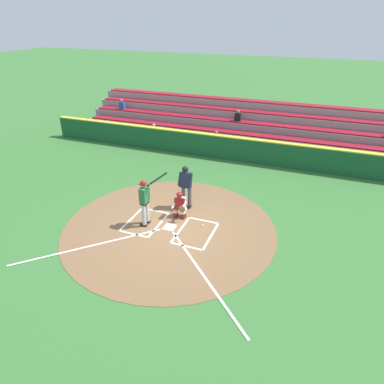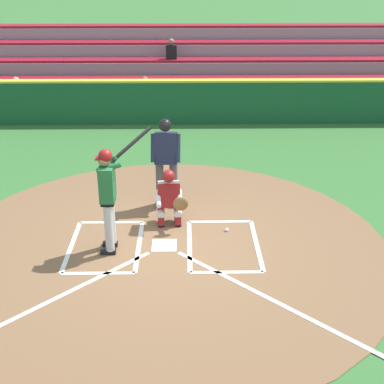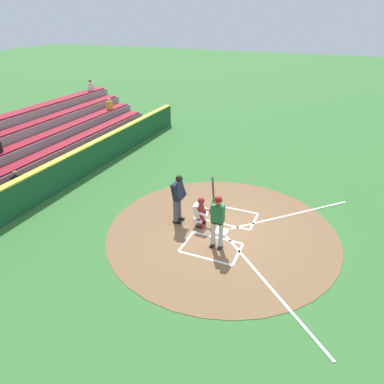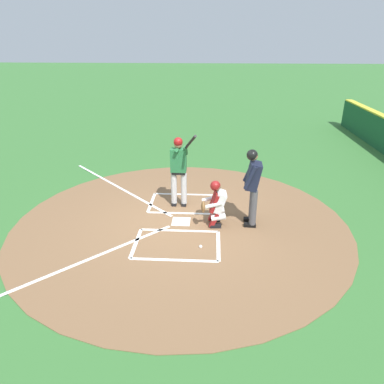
{
  "view_description": "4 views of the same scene",
  "coord_description": "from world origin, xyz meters",
  "px_view_note": "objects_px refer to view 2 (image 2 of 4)",
  "views": [
    {
      "loc": [
        -4.72,
        9.92,
        7.2
      ],
      "look_at": [
        -0.59,
        -0.82,
        1.22
      ],
      "focal_mm": 32.25,
      "sensor_mm": 36.0,
      "label": 1
    },
    {
      "loc": [
        -0.37,
        8.45,
        4.84
      ],
      "look_at": [
        -0.49,
        0.29,
        1.18
      ],
      "focal_mm": 50.97,
      "sensor_mm": 36.0,
      "label": 2
    },
    {
      "loc": [
        9.86,
        3.03,
        6.87
      ],
      "look_at": [
        -0.29,
        -1.25,
        1.16
      ],
      "focal_mm": 32.77,
      "sensor_mm": 36.0,
      "label": 3
    },
    {
      "loc": [
        -7.68,
        -0.72,
        4.13
      ],
      "look_at": [
        -0.37,
        -0.29,
        0.97
      ],
      "focal_mm": 33.37,
      "sensor_mm": 36.0,
      "label": 4
    }
  ],
  "objects_px": {
    "catcher": "(170,197)",
    "batter": "(108,193)",
    "baseball": "(227,230)",
    "plate_umpire": "(166,157)"
  },
  "relations": [
    {
      "from": "catcher",
      "to": "batter",
      "type": "bearing_deg",
      "value": 43.65
    },
    {
      "from": "catcher",
      "to": "baseball",
      "type": "relative_size",
      "value": 15.27
    },
    {
      "from": "catcher",
      "to": "baseball",
      "type": "distance_m",
      "value": 1.24
    },
    {
      "from": "plate_umpire",
      "to": "catcher",
      "type": "bearing_deg",
      "value": 95.55
    },
    {
      "from": "catcher",
      "to": "plate_umpire",
      "type": "distance_m",
      "value": 0.97
    },
    {
      "from": "plate_umpire",
      "to": "baseball",
      "type": "xyz_separation_m",
      "value": [
        -1.15,
        1.15,
        -1.04
      ]
    },
    {
      "from": "plate_umpire",
      "to": "baseball",
      "type": "distance_m",
      "value": 1.93
    },
    {
      "from": "batter",
      "to": "baseball",
      "type": "distance_m",
      "value": 2.4
    },
    {
      "from": "catcher",
      "to": "baseball",
      "type": "bearing_deg",
      "value": 163.86
    },
    {
      "from": "baseball",
      "to": "batter",
      "type": "bearing_deg",
      "value": 17.3
    }
  ]
}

